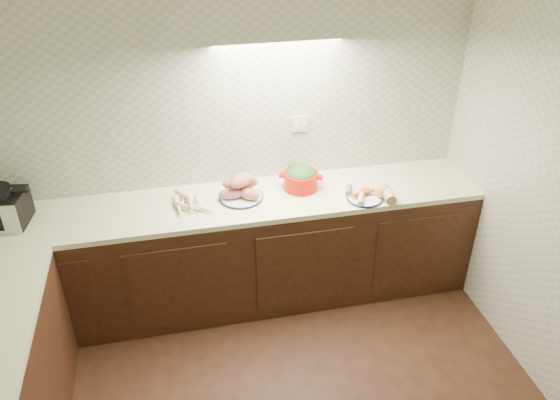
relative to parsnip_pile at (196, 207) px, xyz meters
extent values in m
cube|color=#A3B08C|center=(0.27, 0.34, 0.37)|extent=(3.60, 0.05, 2.60)
cube|color=beige|center=(0.82, 0.36, 0.39)|extent=(0.13, 0.01, 0.12)
cube|color=black|center=(0.27, 0.07, -0.50)|extent=(3.60, 0.60, 0.86)
cube|color=beige|center=(0.27, 0.07, -0.05)|extent=(3.60, 0.60, 0.04)
cone|color=beige|center=(0.01, 0.03, 0.00)|extent=(0.16, 0.18, 0.05)
cone|color=beige|center=(-0.06, 0.00, -0.01)|extent=(0.12, 0.22, 0.04)
cone|color=beige|center=(-0.02, -0.04, -0.01)|extent=(0.10, 0.23, 0.04)
cone|color=beige|center=(0.03, -0.03, 0.00)|extent=(0.18, 0.19, 0.05)
cone|color=beige|center=(0.09, -0.01, -0.01)|extent=(0.17, 0.21, 0.05)
cone|color=beige|center=(-0.06, -0.02, 0.01)|extent=(0.20, 0.18, 0.04)
cone|color=beige|center=(-0.01, 0.04, 0.01)|extent=(0.18, 0.18, 0.05)
cone|color=beige|center=(-0.02, 0.02, 0.01)|extent=(0.15, 0.16, 0.04)
cylinder|color=#13173A|center=(0.33, 0.09, -0.02)|extent=(0.32, 0.32, 0.01)
cylinder|color=white|center=(0.33, 0.09, -0.02)|extent=(0.30, 0.30, 0.02)
ellipsoid|color=#AD6A5B|center=(0.26, 0.08, 0.03)|extent=(0.19, 0.12, 0.08)
ellipsoid|color=#AD6A5B|center=(0.38, 0.05, 0.03)|extent=(0.19, 0.12, 0.08)
ellipsoid|color=#AD6A5B|center=(0.34, 0.15, 0.03)|extent=(0.19, 0.12, 0.08)
ellipsoid|color=#AD6A5B|center=(0.29, 0.13, 0.07)|extent=(0.19, 0.12, 0.08)
ellipsoid|color=#AD6A5B|center=(0.38, 0.13, 0.07)|extent=(0.19, 0.12, 0.08)
ellipsoid|color=#AD6A5B|center=(0.33, 0.08, 0.11)|extent=(0.19, 0.12, 0.08)
ellipsoid|color=#AD6A5B|center=(0.36, 0.11, 0.12)|extent=(0.19, 0.12, 0.08)
cylinder|color=black|center=(0.34, 0.21, 0.00)|extent=(0.16, 0.16, 0.06)
sphere|color=maroon|center=(0.33, 0.21, 0.05)|extent=(0.09, 0.09, 0.09)
sphere|color=beige|center=(0.38, 0.22, 0.04)|extent=(0.05, 0.05, 0.05)
cylinder|color=#C70D00|center=(0.79, 0.14, 0.04)|extent=(0.33, 0.33, 0.13)
cube|color=#C70D00|center=(0.65, 0.19, 0.07)|extent=(0.05, 0.06, 0.02)
cube|color=#C70D00|center=(0.92, 0.10, 0.07)|extent=(0.05, 0.06, 0.02)
ellipsoid|color=#346428|center=(0.79, 0.14, 0.09)|extent=(0.23, 0.23, 0.13)
cylinder|color=#13173A|center=(1.20, -0.10, -0.02)|extent=(0.26, 0.26, 0.01)
cylinder|color=white|center=(1.20, -0.10, -0.02)|extent=(0.25, 0.25, 0.02)
cone|color=#DE4D1A|center=(1.18, -0.08, 0.00)|extent=(0.15, 0.08, 0.03)
cone|color=#DE4D1A|center=(1.20, -0.09, 0.00)|extent=(0.15, 0.07, 0.03)
cone|color=#DE4D1A|center=(1.17, -0.06, 0.00)|extent=(0.15, 0.08, 0.03)
cone|color=#DE4D1A|center=(1.18, -0.07, 0.02)|extent=(0.15, 0.07, 0.03)
cone|color=#DE4D1A|center=(1.17, -0.09, 0.02)|extent=(0.14, 0.11, 0.03)
cone|color=#DE4D1A|center=(1.20, -0.10, 0.02)|extent=(0.14, 0.10, 0.03)
cylinder|color=silver|center=(1.15, -0.14, 0.01)|extent=(0.10, 0.17, 0.04)
cylinder|color=#416E2E|center=(1.10, -0.02, 0.01)|extent=(0.08, 0.11, 0.04)
camera|label=1|loc=(-0.11, -3.24, 2.01)|focal=35.00mm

